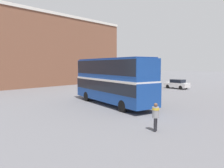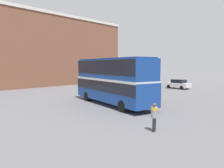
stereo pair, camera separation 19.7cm
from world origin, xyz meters
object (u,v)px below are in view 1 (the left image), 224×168
at_px(double_decker_bus, 112,78).
at_px(parked_car_kerb_far, 177,84).
at_px(pedestrian_foreground, 156,114).
at_px(parked_car_kerb_near, 129,84).

relative_size(double_decker_bus, parked_car_kerb_far, 2.68).
xyz_separation_m(double_decker_bus, pedestrian_foreground, (7.79, -4.77, -1.57)).
bearing_deg(double_decker_bus, parked_car_kerb_far, 110.84).
distance_m(pedestrian_foreground, parked_car_kerb_near, 22.78).
distance_m(double_decker_bus, parked_car_kerb_near, 14.40).
height_order(pedestrian_foreground, parked_car_kerb_near, pedestrian_foreground).
relative_size(pedestrian_foreground, parked_car_kerb_far, 0.41).
xyz_separation_m(pedestrian_foreground, parked_car_kerb_near, (-15.10, 17.05, -0.22)).
relative_size(double_decker_bus, pedestrian_foreground, 6.58).
distance_m(double_decker_bus, parked_car_kerb_far, 18.30).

